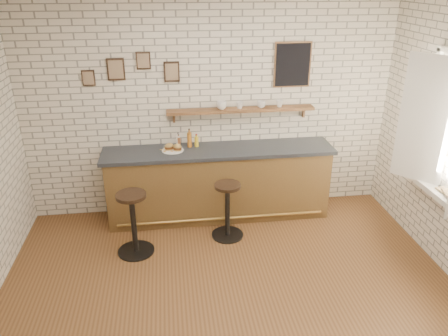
{
  "coord_description": "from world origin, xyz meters",
  "views": [
    {
      "loc": [
        -0.58,
        -3.7,
        3.15
      ],
      "look_at": [
        0.04,
        0.9,
        1.09
      ],
      "focal_mm": 35.0,
      "sensor_mm": 36.0,
      "label": 1
    }
  ],
  "objects": [
    {
      "name": "ground",
      "position": [
        0.0,
        0.0,
        0.0
      ],
      "size": [
        5.0,
        5.0,
        0.0
      ],
      "primitive_type": "plane",
      "color": "brown",
      "rests_on": "ground"
    },
    {
      "name": "bar_counter",
      "position": [
        0.07,
        1.7,
        0.51
      ],
      "size": [
        3.1,
        0.65,
        1.01
      ],
      "color": "brown",
      "rests_on": "ground"
    },
    {
      "name": "sandwich_plate",
      "position": [
        -0.54,
        1.72,
        1.02
      ],
      "size": [
        0.28,
        0.28,
        0.01
      ],
      "primitive_type": "cylinder",
      "color": "white",
      "rests_on": "bar_counter"
    },
    {
      "name": "ciabatta_sandwich",
      "position": [
        -0.53,
        1.72,
        1.06
      ],
      "size": [
        0.26,
        0.2,
        0.08
      ],
      "color": "tan",
      "rests_on": "sandwich_plate"
    },
    {
      "name": "potato_chips",
      "position": [
        -0.56,
        1.72,
        1.02
      ],
      "size": [
        0.27,
        0.18,
        0.0
      ],
      "color": "#C09144",
      "rests_on": "sandwich_plate"
    },
    {
      "name": "bitters_bottle_brown",
      "position": [
        -0.46,
        1.83,
        1.09
      ],
      "size": [
        0.06,
        0.06,
        0.19
      ],
      "color": "brown",
      "rests_on": "bar_counter"
    },
    {
      "name": "bitters_bottle_white",
      "position": [
        -0.46,
        1.83,
        1.1
      ],
      "size": [
        0.05,
        0.05,
        0.21
      ],
      "color": "silver",
      "rests_on": "bar_counter"
    },
    {
      "name": "bitters_bottle_amber",
      "position": [
        -0.31,
        1.83,
        1.11
      ],
      "size": [
        0.06,
        0.06,
        0.26
      ],
      "color": "#965718",
      "rests_on": "bar_counter"
    },
    {
      "name": "condiment_bottle_yellow",
      "position": [
        -0.21,
        1.83,
        1.08
      ],
      "size": [
        0.05,
        0.05,
        0.17
      ],
      "color": "yellow",
      "rests_on": "bar_counter"
    },
    {
      "name": "bar_stool_left",
      "position": [
        -1.06,
        0.93,
        0.43
      ],
      "size": [
        0.46,
        0.46,
        0.81
      ],
      "color": "black",
      "rests_on": "ground"
    },
    {
      "name": "bar_stool_right",
      "position": [
        0.11,
        1.14,
        0.4
      ],
      "size": [
        0.42,
        0.42,
        0.75
      ],
      "color": "black",
      "rests_on": "ground"
    },
    {
      "name": "wall_shelf",
      "position": [
        0.4,
        1.9,
        1.48
      ],
      "size": [
        2.0,
        0.18,
        0.18
      ],
      "color": "brown",
      "rests_on": "ground"
    },
    {
      "name": "shelf_cup_a",
      "position": [
        0.14,
        1.9,
        1.55
      ],
      "size": [
        0.16,
        0.16,
        0.11
      ],
      "primitive_type": "imported",
      "rotation": [
        0.0,
        0.0,
        0.17
      ],
      "color": "white",
      "rests_on": "wall_shelf"
    },
    {
      "name": "shelf_cup_b",
      "position": [
        0.38,
        1.9,
        1.55
      ],
      "size": [
        0.14,
        0.14,
        0.09
      ],
      "primitive_type": "imported",
      "rotation": [
        0.0,
        0.0,
        0.88
      ],
      "color": "white",
      "rests_on": "wall_shelf"
    },
    {
      "name": "shelf_cup_c",
      "position": [
        0.68,
        1.9,
        1.55
      ],
      "size": [
        0.15,
        0.15,
        0.09
      ],
      "primitive_type": "imported",
      "rotation": [
        0.0,
        0.0,
        1.14
      ],
      "color": "white",
      "rests_on": "wall_shelf"
    },
    {
      "name": "shelf_cup_d",
      "position": [
        0.93,
        1.9,
        1.55
      ],
      "size": [
        0.1,
        0.1,
        0.09
      ],
      "primitive_type": "imported",
      "rotation": [
        0.0,
        0.0,
        0.06
      ],
      "color": "white",
      "rests_on": "wall_shelf"
    },
    {
      "name": "back_wall_decor",
      "position": [
        0.23,
        1.98,
        2.05
      ],
      "size": [
        2.96,
        0.02,
        0.56
      ],
      "color": "black",
      "rests_on": "ground"
    },
    {
      "name": "window_sill",
      "position": [
        2.4,
        0.3,
        0.9
      ],
      "size": [
        0.2,
        1.35,
        0.06
      ],
      "color": "white",
      "rests_on": "ground"
    },
    {
      "name": "book_lower",
      "position": [
        2.38,
        0.24,
        0.94
      ],
      "size": [
        0.2,
        0.25,
        0.02
      ],
      "primitive_type": "imported",
      "rotation": [
        0.0,
        0.0,
        0.11
      ],
      "color": "tan",
      "rests_on": "window_sill"
    },
    {
      "name": "book_upper",
      "position": [
        2.38,
        0.2,
        0.96
      ],
      "size": [
        0.21,
        0.25,
        0.02
      ],
      "primitive_type": "imported",
      "rotation": [
        0.0,
        0.0,
        -0.29
      ],
      "color": "tan",
      "rests_on": "book_lower"
    }
  ]
}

